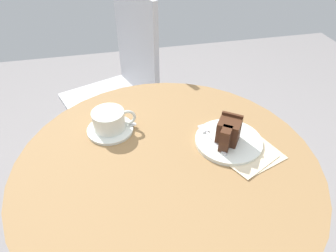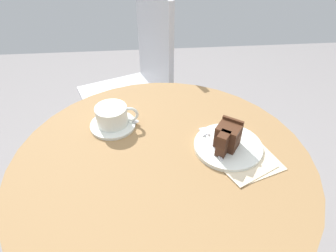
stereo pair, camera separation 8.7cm
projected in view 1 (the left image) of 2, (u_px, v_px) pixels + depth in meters
name	position (u px, v px, depth m)	size (l,w,h in m)	color
cafe_table	(167.00, 187.00, 0.89)	(0.83, 0.83, 0.69)	olive
saucer	(110.00, 129.00, 0.92)	(0.14, 0.14, 0.01)	silver
coffee_cup	(109.00, 119.00, 0.90)	(0.13, 0.10, 0.06)	silver
teaspoon	(125.00, 122.00, 0.94)	(0.09, 0.07, 0.00)	silver
cake_plate	(228.00, 141.00, 0.87)	(0.19, 0.19, 0.01)	silver
cake_slice	(228.00, 132.00, 0.84)	(0.09, 0.10, 0.08)	#422619
fork	(209.00, 136.00, 0.88)	(0.04, 0.14, 0.00)	silver
napkin	(247.00, 153.00, 0.84)	(0.21, 0.19, 0.00)	beige
cafe_chair	(123.00, 78.00, 1.44)	(0.49, 0.49, 0.94)	#BCBCC1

